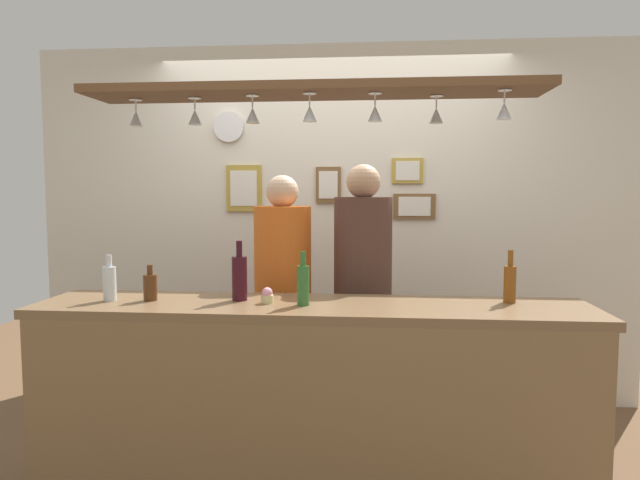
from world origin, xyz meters
The scene contains 24 objects.
ground_plane centered at (0.00, 0.00, 0.00)m, with size 8.00×8.00×0.00m, color brown.
back_wall centered at (0.00, 1.10, 1.30)m, with size 4.40×0.06×2.60m, color silver.
bar_counter centered at (0.00, -0.50, 0.68)m, with size 2.70×0.55×1.00m.
overhead_glass_rack centered at (0.00, -0.30, 2.03)m, with size 2.20×0.36×0.04m, color brown.
hanging_wineglass_far_left centered at (-0.90, -0.26, 1.91)m, with size 0.07×0.07×0.13m.
hanging_wineglass_left centered at (-0.58, -0.28, 1.91)m, with size 0.07×0.07×0.13m.
hanging_wineglass_center_left centered at (-0.29, -0.33, 1.91)m, with size 0.07×0.07×0.13m.
hanging_wineglass_center centered at (-0.01, -0.36, 1.91)m, with size 0.07×0.07×0.13m.
hanging_wineglass_center_right centered at (0.30, -0.34, 1.91)m, with size 0.07×0.07×0.13m.
hanging_wineglass_right centered at (0.60, -0.24, 1.91)m, with size 0.07×0.07×0.13m.
hanging_wineglass_far_right centered at (0.89, -0.37, 1.91)m, with size 0.07×0.07×0.13m.
person_middle_orange_shirt centered at (-0.24, 0.26, 0.99)m, with size 0.34×0.34×1.64m.
person_right_brown_shirt centered at (0.24, 0.26, 1.03)m, with size 0.34×0.34×1.70m.
bottle_beer_amber_tall centered at (0.97, -0.24, 1.10)m, with size 0.06×0.06×0.26m.
bottle_beer_green_import centered at (-0.04, -0.39, 1.10)m, with size 0.06×0.06×0.26m.
bottle_wine_dark_red centered at (-0.37, -0.30, 1.12)m, with size 0.08×0.08×0.30m.
bottle_beer_brown_stubby centered at (-0.81, -0.34, 1.07)m, with size 0.07×0.07×0.18m.
bottle_soda_clear centered at (-1.01, -0.37, 1.09)m, with size 0.06×0.06×0.23m.
cupcake centered at (-0.22, -0.36, 1.04)m, with size 0.06×0.06×0.08m.
picture_frame_caricature centered at (-0.65, 1.06, 1.57)m, with size 0.26×0.02×0.34m.
picture_frame_upper_small centered at (0.54, 1.06, 1.69)m, with size 0.22×0.02×0.18m.
picture_frame_lower_pair centered at (0.59, 1.06, 1.44)m, with size 0.30×0.02×0.18m.
picture_frame_crest centered at (-0.03, 1.06, 1.59)m, with size 0.18×0.02×0.26m.
wall_clock centered at (-0.76, 1.05, 2.01)m, with size 0.22×0.22×0.03m, color white.
Camera 1 is at (0.29, -3.04, 1.54)m, focal length 31.65 mm.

